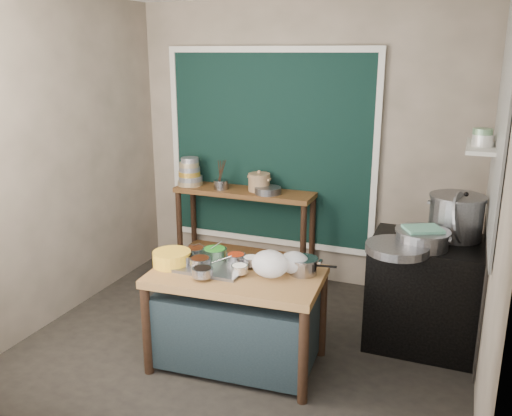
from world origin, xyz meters
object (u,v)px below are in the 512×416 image
at_px(back_counter, 245,234).
at_px(stove_block, 427,295).
at_px(condiment_tray, 212,267).
at_px(utensil_cup, 221,185).
at_px(yellow_basin, 172,258).
at_px(ceramic_crock, 259,183).
at_px(prep_table, 237,319).
at_px(stock_pot, 456,217).
at_px(steamer, 422,239).
at_px(saucepan, 303,266).

height_order(back_counter, stove_block, back_counter).
relative_size(condiment_tray, utensil_cup, 3.27).
xyz_separation_m(yellow_basin, ceramic_crock, (0.07, 1.64, 0.22)).
bearing_deg(prep_table, back_counter, 107.00).
distance_m(back_counter, stove_block, 2.04).
bearing_deg(condiment_tray, stock_pot, 31.51).
bearing_deg(condiment_tray, prep_table, -2.26).
relative_size(back_counter, condiment_tray, 2.85).
distance_m(yellow_basin, steamer, 1.90).
bearing_deg(ceramic_crock, condiment_tray, -81.23).
xyz_separation_m(stove_block, steamer, (-0.07, -0.16, 0.52)).
height_order(utensil_cup, ceramic_crock, ceramic_crock).
relative_size(saucepan, stock_pot, 0.50).
distance_m(stove_block, steamer, 0.55).
bearing_deg(yellow_basin, prep_table, 5.15).
bearing_deg(back_counter, steamer, -25.88).
distance_m(condiment_tray, ceramic_crock, 1.63).
relative_size(condiment_tray, stock_pot, 1.14).
xyz_separation_m(condiment_tray, steamer, (1.43, 0.68, 0.19)).
xyz_separation_m(stove_block, saucepan, (-0.84, -0.68, 0.39)).
bearing_deg(utensil_cup, stock_pot, -12.38).
bearing_deg(ceramic_crock, yellow_basin, -92.29).
distance_m(back_counter, utensil_cup, 0.57).
distance_m(stove_block, ceramic_crock, 1.99).
bearing_deg(saucepan, steamer, 25.28).
height_order(back_counter, stock_pot, stock_pot).
relative_size(prep_table, stove_block, 1.39).
bearing_deg(utensil_cup, ceramic_crock, 10.70).
xyz_separation_m(yellow_basin, saucepan, (0.97, 0.21, 0.01)).
bearing_deg(steamer, saucepan, -145.81).
xyz_separation_m(prep_table, steamer, (1.23, 0.69, 0.57)).
bearing_deg(utensil_cup, back_counter, 13.87).
relative_size(utensil_cup, stock_pot, 0.35).
bearing_deg(back_counter, stove_block, -21.02).
bearing_deg(condiment_tray, utensil_cup, 112.68).
bearing_deg(stock_pot, prep_table, -144.88).
height_order(yellow_basin, ceramic_crock, ceramic_crock).
height_order(stove_block, steamer, steamer).
bearing_deg(stove_block, prep_table, -146.82).
xyz_separation_m(yellow_basin, steamer, (1.74, 0.74, 0.14)).
relative_size(prep_table, stock_pot, 2.82).
bearing_deg(saucepan, prep_table, -169.06).
distance_m(yellow_basin, saucepan, 0.99).
xyz_separation_m(prep_table, utensil_cup, (-0.83, 1.52, 0.62)).
bearing_deg(steamer, back_counter, 154.12).
bearing_deg(saucepan, stove_block, 30.20).
relative_size(yellow_basin, stock_pot, 0.65).
relative_size(back_counter, stove_block, 1.61).
bearing_deg(yellow_basin, condiment_tray, 9.85).
distance_m(prep_table, ceramic_crock, 1.78).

